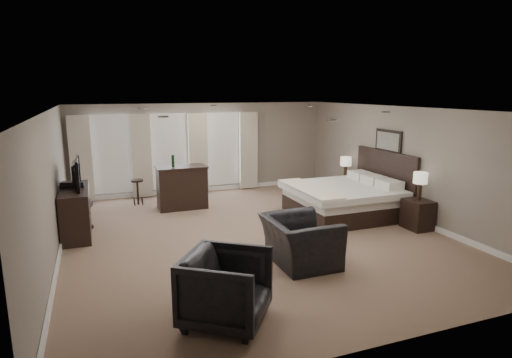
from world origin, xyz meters
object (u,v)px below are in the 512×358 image
object	(u,v)px
dresser	(76,212)
armchair_far	(226,285)
bar_counter	(182,187)
desk_chair	(78,205)
nightstand_far	(345,189)
bar_stool_right	(194,188)
bar_stool_left	(138,192)
tv	(73,185)
armchair_near	(300,233)
bed	(347,185)
nightstand_near	(418,214)
lamp_near	(420,186)
lamp_far	(346,168)

from	to	relation	value
dresser	armchair_far	bearing A→B (deg)	-66.64
bar_counter	desk_chair	distance (m)	2.60
nightstand_far	bar_stool_right	distance (m)	4.18
nightstand_far	desk_chair	world-z (taller)	desk_chair
armchair_far	bar_stool_left	distance (m)	6.46
tv	armchair_near	distance (m)	4.79
bed	nightstand_near	size ratio (longest dim) A/B	3.70
dresser	tv	xyz separation A→B (m)	(0.00, 0.00, 0.56)
bed	armchair_near	size ratio (longest dim) A/B	1.88
bed	dresser	size ratio (longest dim) A/B	1.39
dresser	tv	bearing A→B (deg)	0.00
bed	armchair_far	xyz separation A→B (m)	(-4.12, -3.66, -0.23)
nightstand_far	armchair_far	world-z (taller)	armchair_far
tv	bar_stool_left	xyz separation A→B (m)	(1.44, 2.01, -0.72)
desk_chair	armchair_near	bearing A→B (deg)	151.54
lamp_near	bar_stool_left	xyz separation A→B (m)	(-5.48, 4.23, -0.61)
nightstand_far	lamp_near	distance (m)	2.98
tv	bar_stool_right	xyz separation A→B (m)	(2.86, 1.62, -0.64)
bed	armchair_near	xyz separation A→B (m)	(-2.37, -2.27, -0.20)
nightstand_near	tv	xyz separation A→B (m)	(-6.92, 2.23, 0.74)
dresser	armchair_far	size ratio (longest dim) A/B	1.63
bed	lamp_far	size ratio (longest dim) A/B	3.80
dresser	lamp_near	bearing A→B (deg)	-17.83
armchair_near	bar_stool_left	bearing A→B (deg)	23.83
bar_stool_left	armchair_far	bearing A→B (deg)	-85.79
nightstand_near	bar_stool_right	bearing A→B (deg)	136.55
dresser	bed	bearing A→B (deg)	-7.33
lamp_far	desk_chair	size ratio (longest dim) A/B	0.57
tv	bar_stool_right	bearing A→B (deg)	-60.37
nightstand_far	desk_chair	xyz separation A→B (m)	(-6.89, -0.34, 0.28)
dresser	armchair_near	xyz separation A→B (m)	(3.66, -3.04, 0.06)
tv	bar_stool_right	distance (m)	3.35
armchair_far	bar_counter	world-z (taller)	bar_counter
nightstand_near	bar_stool_right	world-z (taller)	bar_stool_right
nightstand_near	nightstand_far	distance (m)	2.90
desk_chair	bar_counter	bearing A→B (deg)	-145.04
bar_stool_right	desk_chair	world-z (taller)	desk_chair
dresser	bar_stool_left	size ratio (longest dim) A/B	2.53
bed	desk_chair	size ratio (longest dim) A/B	2.15
nightstand_near	lamp_far	world-z (taller)	lamp_far
lamp_near	armchair_far	size ratio (longest dim) A/B	0.59
dresser	bar_stool_left	xyz separation A→B (m)	(1.44, 2.01, -0.16)
bed	bar_stool_left	size ratio (longest dim) A/B	3.52
armchair_far	nightstand_near	bearing A→B (deg)	-30.52
nightstand_far	bar_stool_right	xyz separation A→B (m)	(-4.06, 0.95, 0.15)
nightstand_far	bar_counter	distance (m)	4.50
lamp_near	tv	bearing A→B (deg)	162.17
bar_counter	bed	bearing A→B (deg)	-29.55
bed	tv	world-z (taller)	bed
bed	lamp_near	xyz separation A→B (m)	(0.89, -1.45, 0.19)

